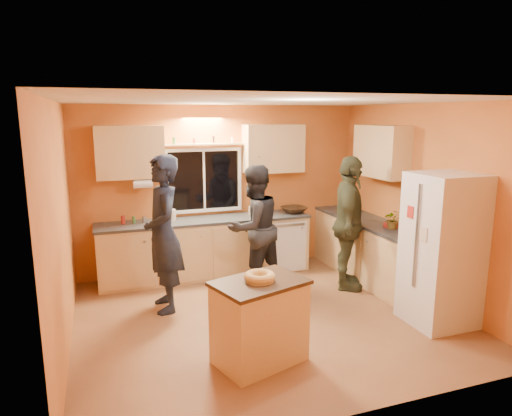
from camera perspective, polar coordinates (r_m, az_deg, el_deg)
name	(u,v)px	position (r m, az deg, el deg)	size (l,w,h in m)	color
ground	(266,317)	(5.79, 1.29, -13.44)	(4.50, 4.50, 0.00)	brown
room_shell	(264,182)	(5.74, 1.04, 3.25)	(4.54, 4.04, 2.61)	orange
back_counter	(229,245)	(7.15, -3.39, -4.67)	(4.23, 0.62, 0.90)	tan
right_counter	(380,255)	(6.91, 15.21, -5.66)	(0.62, 1.84, 0.90)	tan
refrigerator	(442,250)	(5.77, 22.23, -4.88)	(0.72, 0.70, 1.80)	silver
island	(260,321)	(4.68, 0.45, -13.95)	(1.02, 0.84, 0.85)	tan
bundt_pastry	(260,277)	(4.49, 0.46, -8.58)	(0.31, 0.31, 0.09)	#DCB05A
person_left	(163,234)	(5.81, -11.49, -3.21)	(0.72, 0.47, 1.98)	black
person_center	(254,228)	(6.44, -0.26, -2.47)	(0.86, 0.67, 1.77)	black
person_right	(348,224)	(6.54, 11.47, -1.92)	(1.11, 0.46, 1.90)	#373A24
mixing_bowl	(294,210)	(7.37, 4.78, -0.22)	(0.39, 0.39, 0.10)	black
utensil_crock	(171,215)	(6.89, -10.58, -0.89)	(0.14, 0.14, 0.17)	beige
potted_plant	(393,219)	(6.56, 16.77, -1.35)	(0.25, 0.21, 0.27)	gray
red_box	(391,225)	(6.64, 16.48, -2.08)	(0.16, 0.12, 0.07)	#AB241A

